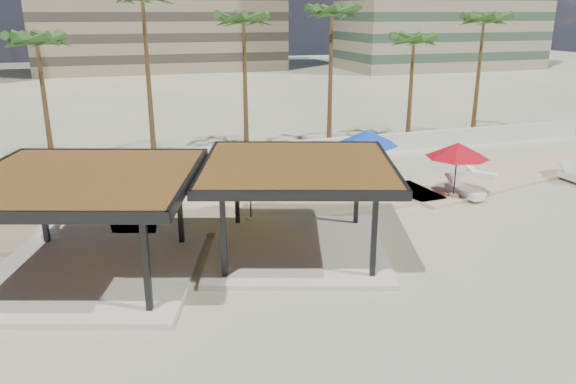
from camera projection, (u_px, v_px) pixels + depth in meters
name	position (u px, v px, depth m)	size (l,w,h in m)	color
ground	(292.00, 278.00, 19.94)	(200.00, 200.00, 0.00)	tan
promenade	(281.00, 204.00, 27.45)	(44.45, 7.97, 0.24)	#C6B284
boundary_wall	(208.00, 157.00, 34.22)	(56.00, 0.30, 1.20)	silver
pavilion_central	(298.00, 199.00, 21.60)	(9.05, 9.05, 3.63)	beige
pavilion_west	(86.00, 217.00, 19.39)	(9.50, 9.50, 3.82)	beige
umbrella_b	(250.00, 171.00, 24.45)	(3.86, 3.86, 2.59)	beige
umbrella_c	(458.00, 150.00, 27.54)	(3.42, 3.42, 2.76)	beige
umbrella_d	(367.00, 137.00, 29.60)	(3.74, 3.74, 2.95)	beige
lounger_a	(48.00, 229.00, 23.50)	(0.92, 2.06, 0.75)	white
lounger_b	(464.00, 191.00, 28.44)	(1.04, 2.41, 0.88)	white
lounger_c	(481.00, 174.00, 31.47)	(1.58, 1.93, 0.72)	white
palm_c	(37.00, 44.00, 31.39)	(3.00, 3.00, 8.40)	brown
palm_d	(143.00, 4.00, 33.23)	(3.00, 3.00, 10.74)	brown
palm_e	(244.00, 25.00, 34.93)	(3.00, 3.00, 9.44)	brown
palm_f	(332.00, 17.00, 36.77)	(3.00, 3.00, 9.90)	brown
palm_g	(414.00, 43.00, 38.73)	(3.00, 3.00, 8.05)	brown
palm_h	(484.00, 24.00, 40.67)	(3.00, 3.00, 9.38)	brown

